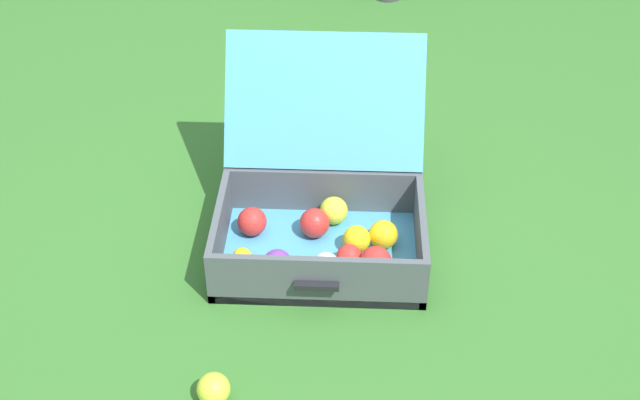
# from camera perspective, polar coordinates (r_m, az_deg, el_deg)

# --- Properties ---
(ground_plane) EXTENTS (16.00, 16.00, 0.00)m
(ground_plane) POSITION_cam_1_polar(r_m,az_deg,el_deg) (2.21, -1.91, -4.46)
(ground_plane) COLOR #336B28
(open_suitcase) EXTENTS (0.54, 0.62, 0.47)m
(open_suitcase) POSITION_cam_1_polar(r_m,az_deg,el_deg) (2.21, 0.17, -0.77)
(open_suitcase) COLOR #4799C6
(open_suitcase) RESTS_ON ground
(stray_ball_on_grass) EXTENTS (0.07, 0.07, 0.07)m
(stray_ball_on_grass) POSITION_cam_1_polar(r_m,az_deg,el_deg) (1.89, -7.29, -12.69)
(stray_ball_on_grass) COLOR #CCDB38
(stray_ball_on_grass) RESTS_ON ground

